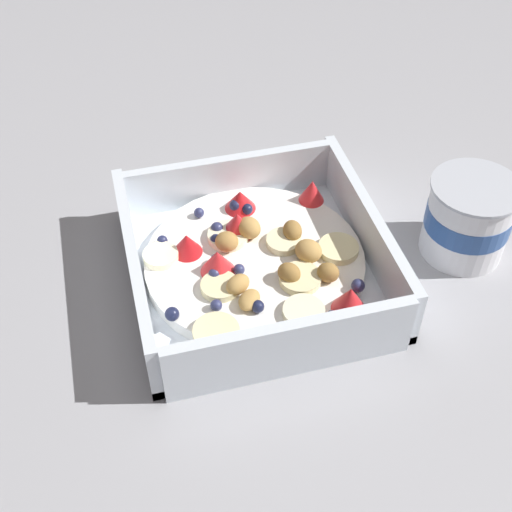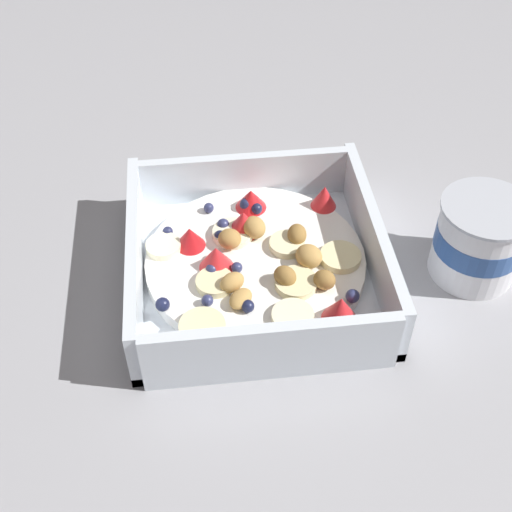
# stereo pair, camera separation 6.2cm
# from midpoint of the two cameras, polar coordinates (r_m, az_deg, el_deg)

# --- Properties ---
(ground_plane) EXTENTS (2.40, 2.40, 0.00)m
(ground_plane) POSITION_cam_midpoint_polar(r_m,az_deg,el_deg) (0.64, -3.50, -1.86)
(ground_plane) COLOR #9E9EA3
(fruit_bowl) EXTENTS (0.23, 0.23, 0.06)m
(fruit_bowl) POSITION_cam_midpoint_polar(r_m,az_deg,el_deg) (0.62, -2.78, -0.78)
(fruit_bowl) COLOR white
(fruit_bowl) RESTS_ON ground
(spoon) EXTENTS (0.05, 0.17, 0.01)m
(spoon) POSITION_cam_midpoint_polar(r_m,az_deg,el_deg) (0.74, -4.08, 6.22)
(spoon) COLOR silver
(spoon) RESTS_ON ground
(yogurt_cup) EXTENTS (0.08, 0.08, 0.08)m
(yogurt_cup) POSITION_cam_midpoint_polar(r_m,az_deg,el_deg) (0.66, 14.85, 2.96)
(yogurt_cup) COLOR white
(yogurt_cup) RESTS_ON ground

